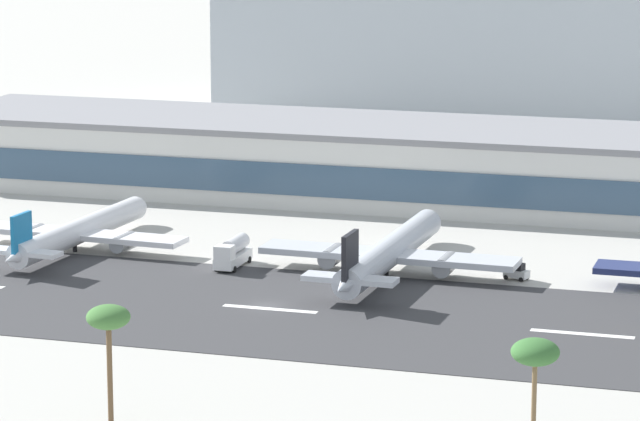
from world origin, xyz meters
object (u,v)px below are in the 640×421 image
at_px(distant_hotel_block, 556,41).
at_px(terminal_building, 455,164).
at_px(palm_tree_0, 108,321).
at_px(airliner_blue_tail_gate_0, 75,233).
at_px(palm_tree_2, 535,354).
at_px(airliner_black_tail_gate_1, 387,254).
at_px(service_baggage_tug_1, 517,272).
at_px(service_fuel_truck_0, 233,252).

bearing_deg(distant_hotel_block, terminal_building, -90.65).
relative_size(terminal_building, distant_hotel_block, 1.24).
relative_size(terminal_building, palm_tree_0, 14.38).
relative_size(airliner_blue_tail_gate_0, palm_tree_0, 3.29).
bearing_deg(airliner_blue_tail_gate_0, distant_hotel_block, -13.66).
distance_m(terminal_building, airliner_blue_tail_gate_0, 65.86).
bearing_deg(terminal_building, palm_tree_2, -73.87).
distance_m(terminal_building, palm_tree_0, 117.09).
height_order(airliner_blue_tail_gate_0, airliner_black_tail_gate_1, airliner_black_tail_gate_1).
distance_m(airliner_blue_tail_gate_0, service_baggage_tug_1, 61.86).
bearing_deg(airliner_blue_tail_gate_0, palm_tree_2, -125.82).
bearing_deg(service_fuel_truck_0, terminal_building, 160.34).
relative_size(terminal_building, airliner_blue_tail_gate_0, 4.37).
bearing_deg(airliner_black_tail_gate_1, palm_tree_2, -152.19).
xyz_separation_m(service_fuel_truck_0, palm_tree_2, (51.11, -59.66, 7.18)).
distance_m(airliner_black_tail_gate_1, palm_tree_2, 68.27).
relative_size(service_baggage_tug_1, palm_tree_0, 0.30).
bearing_deg(airliner_black_tail_gate_1, palm_tree_0, 172.71).
bearing_deg(terminal_building, distant_hotel_block, 89.35).
height_order(service_fuel_truck_0, palm_tree_2, palm_tree_2).
relative_size(airliner_blue_tail_gate_0, airliner_black_tail_gate_1, 0.90).
distance_m(distant_hotel_block, service_baggage_tug_1, 140.71).
bearing_deg(airliner_black_tail_gate_1, distant_hotel_block, 2.00).
bearing_deg(distant_hotel_block, airliner_black_tail_gate_1, -89.51).
xyz_separation_m(distant_hotel_block, service_baggage_tug_1, (17.87, -138.69, -15.67)).
relative_size(palm_tree_0, palm_tree_2, 1.12).
height_order(terminal_building, service_fuel_truck_0, terminal_building).
relative_size(distant_hotel_block, service_baggage_tug_1, 39.07).
bearing_deg(airliner_black_tail_gate_1, airliner_blue_tail_gate_0, 90.06).
relative_size(airliner_black_tail_gate_1, service_fuel_truck_0, 5.14).
height_order(distant_hotel_block, palm_tree_2, distant_hotel_block).
distance_m(service_baggage_tug_1, palm_tree_0, 74.49).
bearing_deg(palm_tree_2, airliner_black_tail_gate_1, 116.31).
bearing_deg(palm_tree_2, palm_tree_0, -173.18).
distance_m(airliner_blue_tail_gate_0, airliner_black_tail_gate_1, 45.17).
distance_m(terminal_building, airliner_black_tail_gate_1, 51.12).
bearing_deg(palm_tree_0, service_fuel_truck_0, 99.52).
bearing_deg(airliner_blue_tail_gate_0, service_baggage_tug_1, -84.49).
bearing_deg(distant_hotel_block, service_fuel_truck_0, -97.86).
distance_m(service_baggage_tug_1, palm_tree_2, 65.95).
bearing_deg(palm_tree_2, service_fuel_truck_0, 130.59).
height_order(airliner_black_tail_gate_1, service_fuel_truck_0, airliner_black_tail_gate_1).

